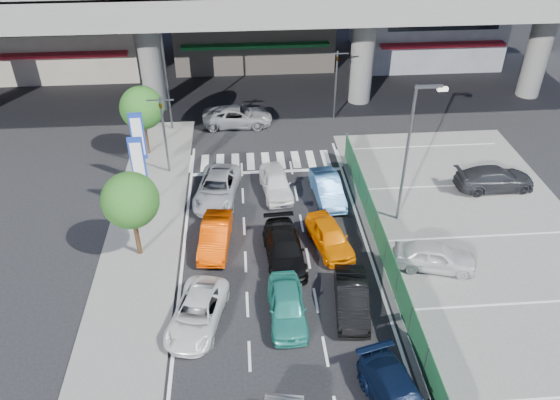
{
  "coord_description": "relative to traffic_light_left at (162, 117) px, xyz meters",
  "views": [
    {
      "loc": [
        -1.52,
        -18.1,
        18.31
      ],
      "look_at": [
        0.39,
        5.93,
        1.69
      ],
      "focal_mm": 35.0,
      "sensor_mm": 36.0,
      "label": 1
    }
  ],
  "objects": [
    {
      "name": "tree_near",
      "position": [
        -0.8,
        -8.0,
        -0.55
      ],
      "size": [
        2.8,
        2.8,
        4.8
      ],
      "color": "#382314",
      "rests_on": "ground"
    },
    {
      "name": "sidewalk_left",
      "position": [
        -0.8,
        -8.0,
        -3.88
      ],
      "size": [
        4.0,
        30.0,
        0.12
      ],
      "primitive_type": "cube",
      "color": "#5F5F5C",
      "rests_on": "ground"
    },
    {
      "name": "kei_truck_front_right",
      "position": [
        9.58,
        -3.66,
        -3.25
      ],
      "size": [
        1.78,
        4.29,
        1.38
      ],
      "primitive_type": "imported",
      "rotation": [
        0.0,
        0.0,
        0.08
      ],
      "color": "#4782C4",
      "rests_on": "ground"
    },
    {
      "name": "traffic_cone",
      "position": [
        11.88,
        -8.72,
        -3.52
      ],
      "size": [
        0.45,
        0.45,
        0.72
      ],
      "primitive_type": "cone",
      "rotation": [
        0.0,
        0.0,
        0.25
      ],
      "color": "red",
      "rests_on": "parking_lot"
    },
    {
      "name": "taxi_orange_right",
      "position": [
        9.02,
        -8.13,
        -3.26
      ],
      "size": [
        2.47,
        4.24,
        1.36
      ],
      "primitive_type": "imported",
      "rotation": [
        0.0,
        0.0,
        0.23
      ],
      "color": "orange",
      "rests_on": "ground"
    },
    {
      "name": "hatch_black_mid_right",
      "position": [
        9.32,
        -12.64,
        -3.27
      ],
      "size": [
        1.85,
        4.18,
        1.33
      ],
      "primitive_type": "imported",
      "rotation": [
        0.0,
        0.0,
        -0.11
      ],
      "color": "black",
      "rests_on": "ground"
    },
    {
      "name": "taxi_orange_left",
      "position": [
        3.09,
        -7.61,
        -3.26
      ],
      "size": [
        1.84,
        4.21,
        1.35
      ],
      "primitive_type": "imported",
      "rotation": [
        0.0,
        0.0,
        -0.1
      ],
      "color": "#E33F00",
      "rests_on": "ground"
    },
    {
      "name": "parked_sedan_dgrey",
      "position": [
        19.78,
        -3.45,
        -3.18
      ],
      "size": [
        4.82,
        2.08,
        1.38
      ],
      "primitive_type": "imported",
      "rotation": [
        0.0,
        0.0,
        1.6
      ],
      "color": "#28292D",
      "rests_on": "parking_lot"
    },
    {
      "name": "crossing_wagon_silver",
      "position": [
        4.45,
        6.38,
        -3.23
      ],
      "size": [
        5.11,
        2.46,
        1.4
      ],
      "primitive_type": "imported",
      "rotation": [
        0.0,
        0.0,
        1.55
      ],
      "color": "#95979C",
      "rests_on": "ground"
    },
    {
      "name": "sedan_black_mid",
      "position": [
        6.57,
        -8.94,
        -3.26
      ],
      "size": [
        2.15,
        4.74,
        1.35
      ],
      "primitive_type": "imported",
      "rotation": [
        0.0,
        0.0,
        0.06
      ],
      "color": "black",
      "rests_on": "ground"
    },
    {
      "name": "fence_run",
      "position": [
        11.5,
        -11.0,
        -3.04
      ],
      "size": [
        0.16,
        22.0,
        1.8
      ],
      "primitive_type": null,
      "color": "#1F5B33",
      "rests_on": "ground"
    },
    {
      "name": "traffic_light_right",
      "position": [
        11.7,
        7.0,
        0.0
      ],
      "size": [
        1.6,
        1.24,
        5.2
      ],
      "color": "#595B60",
      "rests_on": "ground"
    },
    {
      "name": "parked_sedan_white",
      "position": [
        13.94,
        -10.19,
        -3.19
      ],
      "size": [
        4.33,
        2.58,
        1.38
      ],
      "primitive_type": "imported",
      "rotation": [
        0.0,
        0.0,
        1.32
      ],
      "color": "silver",
      "rests_on": "parking_lot"
    },
    {
      "name": "wagon_silver_front_left",
      "position": [
        3.11,
        -3.11,
        -3.25
      ],
      "size": [
        3.04,
        5.26,
        1.38
      ],
      "primitive_type": "imported",
      "rotation": [
        0.0,
        0.0,
        -0.16
      ],
      "color": "#ADAEB4",
      "rests_on": "ground"
    },
    {
      "name": "parking_lot",
      "position": [
        17.2,
        -10.0,
        -3.91
      ],
      "size": [
        12.0,
        28.0,
        0.06
      ],
      "primitive_type": "cube",
      "color": "#5F5F5C",
      "rests_on": "ground"
    },
    {
      "name": "street_lamp_right",
      "position": [
        13.37,
        -6.0,
        0.83
      ],
      "size": [
        1.65,
        0.22,
        8.0
      ],
      "color": "#595B60",
      "rests_on": "ground"
    },
    {
      "name": "tree_far",
      "position": [
        -1.6,
        2.5,
        -0.55
      ],
      "size": [
        2.8,
        2.8,
        4.8
      ],
      "color": "#382314",
      "rests_on": "ground"
    },
    {
      "name": "ground",
      "position": [
        6.2,
        -12.0,
        -3.94
      ],
      "size": [
        120.0,
        120.0,
        0.0
      ],
      "primitive_type": "plane",
      "color": "black",
      "rests_on": "ground"
    },
    {
      "name": "signboard_far",
      "position": [
        -1.4,
        -1.01,
        -0.87
      ],
      "size": [
        0.8,
        0.14,
        4.7
      ],
      "color": "#595B60",
      "rests_on": "ground"
    },
    {
      "name": "traffic_light_left",
      "position": [
        0.0,
        0.0,
        0.0
      ],
      "size": [
        1.6,
        1.24,
        5.2
      ],
      "color": "#595B60",
      "rests_on": "ground"
    },
    {
      "name": "signboard_near",
      "position": [
        -1.0,
        -4.01,
        -0.87
      ],
      "size": [
        0.8,
        0.14,
        4.7
      ],
      "color": "#595B60",
      "rests_on": "ground"
    },
    {
      "name": "sedan_white_mid_left",
      "position": [
        2.38,
        -12.96,
        -3.32
      ],
      "size": [
        3.01,
        4.79,
        1.23
      ],
      "primitive_type": "imported",
      "rotation": [
        0.0,
        0.0,
        -0.23
      ],
      "color": "white",
      "rests_on": "ground"
    },
    {
      "name": "sedan_white_front_mid",
      "position": [
        6.6,
        -2.8,
        -3.25
      ],
      "size": [
        2.05,
        4.2,
        1.38
      ],
      "primitive_type": "imported",
      "rotation": [
        0.0,
        0.0,
        0.11
      ],
      "color": "white",
      "rests_on": "ground"
    },
    {
      "name": "street_lamp_left",
      "position": [
        -0.13,
        6.0,
        0.83
      ],
      "size": [
        1.65,
        0.22,
        8.0
      ],
      "color": "#595B60",
      "rests_on": "ground"
    },
    {
      "name": "taxi_teal_mid",
      "position": [
        6.36,
        -12.9,
        -3.25
      ],
      "size": [
        1.66,
        4.06,
        1.38
      ],
      "primitive_type": "imported",
      "rotation": [
        0.0,
        0.0,
        0.01
      ],
      "color": "teal",
      "rests_on": "ground"
    }
  ]
}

